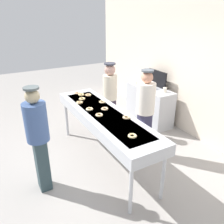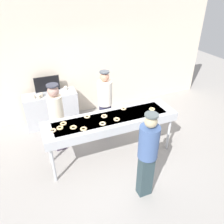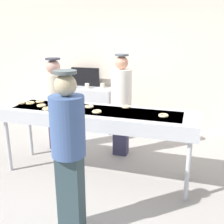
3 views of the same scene
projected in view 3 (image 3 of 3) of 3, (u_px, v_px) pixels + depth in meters
name	position (u px, v px, depth m)	size (l,w,h in m)	color
ground_plane	(97.00, 174.00, 3.96)	(16.00, 16.00, 0.00)	#9E9993
back_wall	(133.00, 57.00, 5.58)	(8.00, 0.12, 3.05)	beige
fryer_conveyor	(96.00, 116.00, 3.70)	(2.78, 0.72, 0.99)	#B7BABF
plain_donut_0	(163.00, 116.00, 3.37)	(0.13, 0.13, 0.03)	beige
plain_donut_1	(41.00, 106.00, 3.82)	(0.13, 0.13, 0.03)	#EFCD86
plain_donut_2	(74.00, 110.00, 3.58)	(0.13, 0.13, 0.03)	beige
plain_donut_3	(40.00, 102.00, 4.05)	(0.13, 0.13, 0.03)	#F7C787
plain_donut_4	(47.00, 109.00, 3.67)	(0.13, 0.13, 0.03)	#F2C585
plain_donut_5	(72.00, 103.00, 3.97)	(0.13, 0.13, 0.03)	beige
plain_donut_6	(30.00, 103.00, 3.96)	(0.13, 0.13, 0.03)	#F6D085
plain_donut_7	(126.00, 107.00, 3.76)	(0.13, 0.13, 0.03)	beige
plain_donut_8	(21.00, 103.00, 3.97)	(0.13, 0.13, 0.03)	beige
plain_donut_9	(89.00, 107.00, 3.77)	(0.13, 0.13, 0.03)	beige
plain_donut_10	(97.00, 112.00, 3.53)	(0.13, 0.13, 0.03)	beige
worker_baker	(121.00, 100.00, 4.35)	(0.34, 0.34, 1.70)	#2E2C48
worker_assistant	(55.00, 99.00, 4.59)	(0.31, 0.31, 1.62)	#3B2F42
customer_waiting	(69.00, 147.00, 2.55)	(0.33, 0.33, 1.70)	#2C3F45
prep_counter	(83.00, 108.00, 5.75)	(1.35, 0.50, 0.90)	#B7BABF
paper_cup_0	(71.00, 85.00, 5.59)	(0.09, 0.09, 0.10)	beige
paper_cup_1	(87.00, 86.00, 5.55)	(0.09, 0.09, 0.10)	beige
paper_cup_2	(66.00, 86.00, 5.52)	(0.09, 0.09, 0.10)	beige
paper_cup_3	(63.00, 85.00, 5.62)	(0.09, 0.09, 0.10)	beige
paper_cup_4	(103.00, 86.00, 5.55)	(0.09, 0.09, 0.10)	beige
menu_display	(85.00, 77.00, 5.75)	(0.63, 0.04, 0.40)	black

